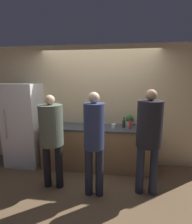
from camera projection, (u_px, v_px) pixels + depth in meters
ground_plane at (95, 175)px, 3.49m from camera, size 14.00×14.00×0.00m
wall_back at (99, 106)px, 3.88m from camera, size 5.20×0.06×2.60m
counter at (97, 147)px, 3.74m from camera, size 2.34×0.63×0.91m
refrigerator at (24, 125)px, 3.85m from camera, size 0.72×0.64×1.80m
person_left at (51, 132)px, 2.95m from camera, size 0.40×0.40×1.64m
person_center at (94, 137)px, 2.73m from camera, size 0.32×0.32×1.70m
person_right at (149, 132)px, 2.76m from camera, size 0.40×0.40×1.74m
fruit_bowl at (93, 122)px, 3.79m from camera, size 0.28×0.28×0.15m
utensil_crock at (147, 124)px, 3.60m from camera, size 0.10×0.10×0.24m
bottle_red at (130, 125)px, 3.48m from camera, size 0.05×0.05×0.22m
bottle_dark at (124, 123)px, 3.58m from camera, size 0.06×0.06×0.21m
cup_white at (113, 126)px, 3.51m from camera, size 0.09×0.09×0.09m
potted_plant at (129, 120)px, 3.74m from camera, size 0.16×0.16×0.23m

